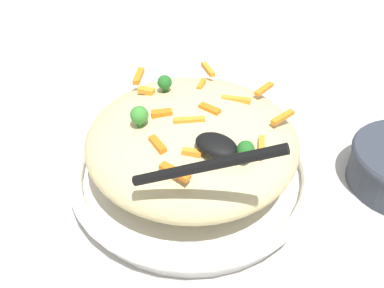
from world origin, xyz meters
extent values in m
plane|color=beige|center=(0.00, 0.00, 0.00)|extent=(2.40, 2.40, 0.00)
cylinder|color=white|center=(0.00, 0.00, 0.01)|extent=(0.34, 0.34, 0.03)
torus|color=white|center=(0.00, 0.00, 0.04)|extent=(0.37, 0.37, 0.02)
torus|color=black|center=(0.00, 0.00, 0.04)|extent=(0.36, 0.36, 0.00)
ellipsoid|color=#DBC689|center=(0.00, 0.00, 0.09)|extent=(0.30, 0.30, 0.10)
cube|color=orange|center=(0.05, 0.12, 0.13)|extent=(0.01, 0.04, 0.01)
cube|color=orange|center=(0.05, -0.10, 0.13)|extent=(0.04, 0.01, 0.01)
cube|color=orange|center=(-0.03, -0.02, 0.14)|extent=(0.03, 0.03, 0.01)
cube|color=orange|center=(0.04, -0.06, 0.13)|extent=(0.03, 0.02, 0.01)
cube|color=orange|center=(-0.03, 0.07, 0.13)|extent=(0.01, 0.03, 0.01)
cube|color=orange|center=(0.00, -0.08, 0.13)|extent=(0.03, 0.02, 0.01)
cube|color=orange|center=(0.03, 0.07, 0.13)|extent=(0.04, 0.02, 0.01)
cube|color=orange|center=(0.01, -0.02, 0.14)|extent=(0.04, 0.03, 0.01)
cube|color=orange|center=(0.11, 0.00, 0.13)|extent=(0.02, 0.04, 0.01)
cube|color=orange|center=(0.01, 0.02, 0.14)|extent=(0.03, 0.01, 0.01)
cube|color=orange|center=(-0.13, 0.04, 0.13)|extent=(0.03, 0.04, 0.01)
cube|color=orange|center=(-0.05, 0.12, 0.13)|extent=(0.04, 0.03, 0.01)
cube|color=orange|center=(0.10, 0.07, 0.13)|extent=(0.02, 0.04, 0.01)
cube|color=orange|center=(-0.09, 0.01, 0.13)|extent=(0.03, 0.02, 0.01)
cylinder|color=#205B1C|center=(0.10, -0.03, 0.13)|extent=(0.01, 0.01, 0.01)
sphere|color=#236B23|center=(0.10, -0.03, 0.15)|extent=(0.02, 0.02, 0.02)
cylinder|color=#377928|center=(-0.04, -0.06, 0.14)|extent=(0.01, 0.01, 0.01)
sphere|color=#3D8E33|center=(-0.04, -0.06, 0.15)|extent=(0.02, 0.02, 0.02)
cylinder|color=#205B1C|center=(-0.07, 0.03, 0.13)|extent=(0.01, 0.01, 0.01)
sphere|color=#236B23|center=(-0.07, 0.03, 0.15)|extent=(0.02, 0.02, 0.02)
ellipsoid|color=black|center=(0.07, -0.04, 0.14)|extent=(0.06, 0.04, 0.02)
cylinder|color=black|center=(0.10, -0.12, 0.18)|extent=(0.15, 0.08, 0.09)
camera|label=1|loc=(0.29, -0.40, 0.50)|focal=42.13mm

